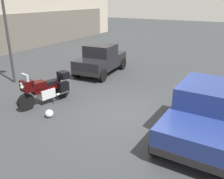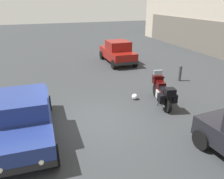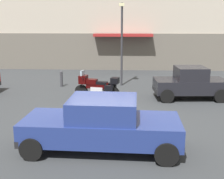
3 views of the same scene
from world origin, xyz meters
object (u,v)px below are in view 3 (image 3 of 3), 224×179
(car_sedan_far, at_px, (102,124))
(bollard_curbside, at_px, (61,78))
(streetlamp_curbside, at_px, (122,36))
(motorcycle, at_px, (98,86))
(helmet, at_px, (77,101))
(car_compact_side, at_px, (190,83))

(car_sedan_far, height_order, bollard_curbside, car_sedan_far)
(car_sedan_far, xyz_separation_m, streetlamp_curbside, (0.35, 8.76, 2.08))
(motorcycle, bearing_deg, bollard_curbside, -35.37)
(helmet, distance_m, bollard_curbside, 3.89)
(motorcycle, xyz_separation_m, car_compact_side, (4.47, 0.29, 0.15))
(motorcycle, relative_size, bollard_curbside, 2.42)
(car_sedan_far, relative_size, bollard_curbside, 5.00)
(motorcycle, xyz_separation_m, bollard_curbside, (-2.38, 2.63, -0.13))
(car_compact_side, height_order, streetlamp_curbside, streetlamp_curbside)
(motorcycle, distance_m, helmet, 1.35)
(helmet, distance_m, streetlamp_curbside, 5.17)
(car_compact_side, relative_size, streetlamp_curbside, 0.76)
(helmet, relative_size, car_compact_side, 0.08)
(helmet, bearing_deg, car_compact_side, 12.90)
(motorcycle, bearing_deg, streetlamp_curbside, -97.15)
(motorcycle, xyz_separation_m, car_sedan_far, (0.73, -5.75, 0.16))
(streetlamp_curbside, distance_m, bollard_curbside, 4.21)
(car_compact_side, bearing_deg, helmet, -171.10)
(helmet, height_order, car_compact_side, car_compact_side)
(car_sedan_far, distance_m, streetlamp_curbside, 9.02)
(car_compact_side, bearing_deg, motorcycle, 179.69)
(car_compact_side, xyz_separation_m, bollard_curbside, (-6.85, 2.35, -0.28))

